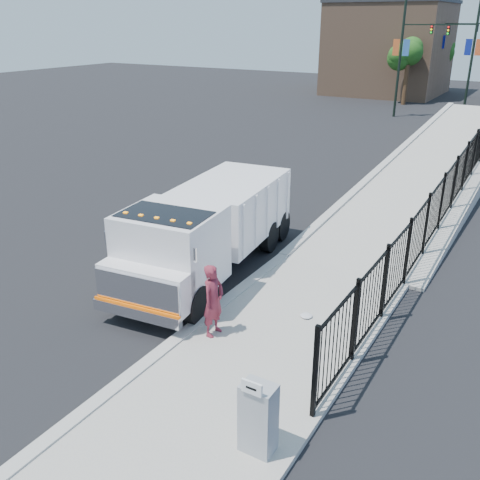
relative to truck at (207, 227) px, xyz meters
The scene contains 16 objects.
ground 2.85m from the truck, 55.13° to the right, with size 120.00×120.00×0.00m, color black.
sidewalk 5.42m from the truck, 50.37° to the right, with size 3.55×12.00×0.12m, color #9E998E.
curb 4.48m from the truck, 70.60° to the right, with size 0.30×12.00×0.16m, color #ADAAA3.
ramp 14.47m from the truck, 75.73° to the left, with size 3.95×24.00×1.70m, color #9E998E.
iron_fence 11.14m from the truck, 63.46° to the left, with size 0.10×28.00×1.80m, color black.
truck is the anchor object (origin of this frame).
worker 3.38m from the truck, 53.49° to the right, with size 0.61×0.40×1.67m, color maroon.
utility_cabinet 6.94m from the truck, 49.14° to the right, with size 0.55×0.40×1.25m, color gray.
arrow_sign 7.08m from the truck, 50.30° to the right, with size 0.35×0.04×0.22m, color white.
debris 3.81m from the truck, 15.82° to the right, with size 0.29×0.29×0.07m, color silver.
light_pole_0 29.15m from the truck, 95.27° to the left, with size 3.77×0.22×8.00m.
light_pole_1 32.00m from the truck, 88.10° to the left, with size 3.77×0.22×8.00m.
light_pole_2 40.97m from the truck, 93.71° to the left, with size 3.77×0.22×8.00m.
tree_0 35.54m from the truck, 96.44° to the left, with size 2.21×2.21×5.11m.
tree_2 46.63m from the truck, 94.69° to the left, with size 2.65×2.65×5.33m.
building 42.72m from the truck, 100.24° to the left, with size 10.00×10.00×8.00m, color #8C664C.
Camera 1 is at (6.32, -9.15, 6.61)m, focal length 40.00 mm.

